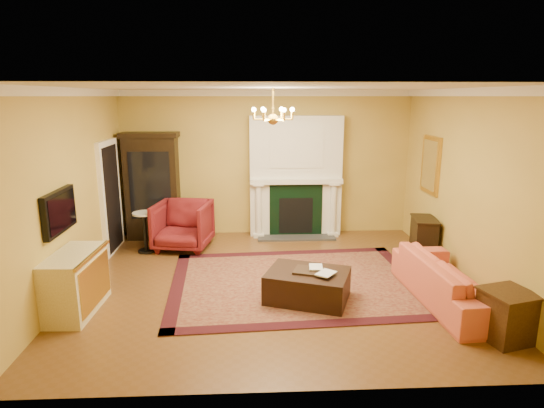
{
  "coord_description": "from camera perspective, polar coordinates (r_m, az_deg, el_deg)",
  "views": [
    {
      "loc": [
        -0.34,
        -6.72,
        2.88
      ],
      "look_at": [
        -0.0,
        0.3,
        1.21
      ],
      "focal_mm": 30.0,
      "sensor_mm": 36.0,
      "label": 1
    }
  ],
  "objects": [
    {
      "name": "floor",
      "position": [
        7.32,
        0.12,
        -9.86
      ],
      "size": [
        6.0,
        5.5,
        0.02
      ],
      "primitive_type": "cube",
      "color": "brown",
      "rests_on": "ground"
    },
    {
      "name": "ceiling",
      "position": [
        6.73,
        0.13,
        14.49
      ],
      "size": [
        6.0,
        5.5,
        0.02
      ],
      "primitive_type": "cube",
      "color": "silver",
      "rests_on": "wall_back"
    },
    {
      "name": "wall_back",
      "position": [
        9.59,
        -0.7,
        5.11
      ],
      "size": [
        6.0,
        0.02,
        3.0
      ],
      "primitive_type": "cube",
      "color": "gold",
      "rests_on": "floor"
    },
    {
      "name": "wall_front",
      "position": [
        4.21,
        2.02,
        -5.78
      ],
      "size": [
        6.0,
        0.02,
        3.0
      ],
      "primitive_type": "cube",
      "color": "gold",
      "rests_on": "floor"
    },
    {
      "name": "wall_left",
      "position": [
        7.36,
        -23.98,
        1.41
      ],
      "size": [
        0.02,
        5.5,
        3.0
      ],
      "primitive_type": "cube",
      "color": "gold",
      "rests_on": "floor"
    },
    {
      "name": "wall_right",
      "position": [
        7.63,
        23.33,
        1.86
      ],
      "size": [
        0.02,
        5.5,
        3.0
      ],
      "primitive_type": "cube",
      "color": "gold",
      "rests_on": "floor"
    },
    {
      "name": "fireplace",
      "position": [
        9.49,
        2.97,
        3.14
      ],
      "size": [
        1.9,
        0.7,
        2.5
      ],
      "color": "silver",
      "rests_on": "wall_back"
    },
    {
      "name": "crown_molding",
      "position": [
        7.69,
        -0.23,
        13.83
      ],
      "size": [
        6.0,
        5.5,
        0.12
      ],
      "color": "silver",
      "rests_on": "ceiling"
    },
    {
      "name": "doorway",
      "position": [
        9.01,
        -19.57,
        0.85
      ],
      "size": [
        0.08,
        1.05,
        2.1
      ],
      "color": "white",
      "rests_on": "wall_left"
    },
    {
      "name": "tv_panel",
      "position": [
        6.83,
        -25.13,
        -0.86
      ],
      "size": [
        0.09,
        0.95,
        0.58
      ],
      "color": "black",
      "rests_on": "wall_left"
    },
    {
      "name": "gilt_mirror",
      "position": [
        8.85,
        19.27,
        4.65
      ],
      "size": [
        0.06,
        0.76,
        1.05
      ],
      "color": "gold",
      "rests_on": "wall_right"
    },
    {
      "name": "chandelier",
      "position": [
        6.73,
        0.13,
        11.07
      ],
      "size": [
        0.63,
        0.55,
        0.53
      ],
      "color": "gold",
      "rests_on": "ceiling"
    },
    {
      "name": "oriental_rug",
      "position": [
        7.31,
        3.11,
        -9.78
      ],
      "size": [
        4.1,
        3.18,
        0.02
      ],
      "primitive_type": "cube",
      "rotation": [
        0.0,
        0.0,
        0.06
      ],
      "color": "#46120F",
      "rests_on": "floor"
    },
    {
      "name": "china_cabinet",
      "position": [
        9.6,
        -14.74,
        1.9
      ],
      "size": [
        1.04,
        0.47,
        2.08
      ],
      "primitive_type": "cube",
      "rotation": [
        0.0,
        0.0,
        0.0
      ],
      "color": "black",
      "rests_on": "floor"
    },
    {
      "name": "wingback_armchair",
      "position": [
        8.88,
        -11.13,
        -2.36
      ],
      "size": [
        1.14,
        1.09,
        1.02
      ],
      "primitive_type": "imported",
      "rotation": [
        0.0,
        0.0,
        -0.18
      ],
      "color": "maroon",
      "rests_on": "floor"
    },
    {
      "name": "pedestal_table",
      "position": [
        8.86,
        -15.65,
        -3.06
      ],
      "size": [
        0.43,
        0.43,
        0.77
      ],
      "color": "black",
      "rests_on": "floor"
    },
    {
      "name": "commode",
      "position": [
        6.79,
        -23.47,
        -9.06
      ],
      "size": [
        0.58,
        1.14,
        0.83
      ],
      "primitive_type": "cube",
      "rotation": [
        0.0,
        0.0,
        -0.05
      ],
      "color": "beige",
      "rests_on": "floor"
    },
    {
      "name": "coral_sofa",
      "position": [
        6.98,
        21.54,
        -8.1
      ],
      "size": [
        0.79,
        2.27,
        0.87
      ],
      "primitive_type": "imported",
      "rotation": [
        0.0,
        0.0,
        1.63
      ],
      "color": "#BE573C",
      "rests_on": "floor"
    },
    {
      "name": "end_table",
      "position": [
        6.29,
        27.36,
        -12.48
      ],
      "size": [
        0.63,
        0.63,
        0.59
      ],
      "primitive_type": "cube",
      "rotation": [
        0.0,
        0.0,
        0.26
      ],
      "color": "#39240F",
      "rests_on": "floor"
    },
    {
      "name": "console_table",
      "position": [
        8.69,
        18.47,
        -4.18
      ],
      "size": [
        0.47,
        0.7,
        0.72
      ],
      "primitive_type": "cube",
      "rotation": [
        0.0,
        0.0,
        -0.16
      ],
      "color": "black",
      "rests_on": "floor"
    },
    {
      "name": "leather_ottoman",
      "position": [
        6.66,
        4.49,
        -10.14
      ],
      "size": [
        1.34,
        1.16,
        0.42
      ],
      "primitive_type": "cube",
      "rotation": [
        0.0,
        0.0,
        -0.35
      ],
      "color": "black",
      "rests_on": "oriental_rug"
    },
    {
      "name": "ottoman_tray",
      "position": [
        6.57,
        4.77,
        -8.37
      ],
      "size": [
        0.53,
        0.47,
        0.03
      ],
      "primitive_type": "cube",
      "rotation": [
        0.0,
        0.0,
        -0.34
      ],
      "color": "black",
      "rests_on": "leather_ottoman"
    },
    {
      "name": "book_a",
      "position": [
        6.59,
        4.72,
        -6.97
      ],
      "size": [
        0.19,
        0.04,
        0.26
      ],
      "primitive_type": "imported",
      "rotation": [
        0.0,
        0.0,
        -0.09
      ],
      "color": "gray",
      "rests_on": "ottoman_tray"
    },
    {
      "name": "book_b",
      "position": [
        6.43,
        6.0,
        -7.37
      ],
      "size": [
        0.18,
        0.15,
        0.29
      ],
      "primitive_type": "imported",
      "rotation": [
        0.0,
        0.0,
        -0.67
      ],
      "color": "gray",
      "rests_on": "ottoman_tray"
    },
    {
      "name": "topiary_left",
      "position": [
        9.36,
        -1.22,
        4.69
      ],
      "size": [
        0.16,
        0.16,
        0.43
      ],
      "color": "tan",
      "rests_on": "fireplace"
    },
    {
      "name": "topiary_right",
      "position": [
        9.5,
        7.3,
        4.71
      ],
      "size": [
        0.16,
        0.16,
        0.43
      ],
      "color": "tan",
      "rests_on": "fireplace"
    }
  ]
}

